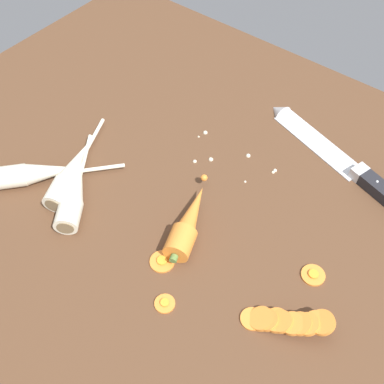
{
  "coord_description": "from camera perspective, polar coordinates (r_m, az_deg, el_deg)",
  "views": [
    {
      "loc": [
        31.28,
        -41.75,
        64.93
      ],
      "look_at": [
        0.0,
        -2.0,
        1.5
      ],
      "focal_mm": 44.57,
      "sensor_mm": 36.0,
      "label": 1
    }
  ],
  "objects": [
    {
      "name": "whole_carrot",
      "position": [
        0.77,
        -0.44,
        -3.69
      ],
      "size": [
        8.58,
        16.93,
        4.2
      ],
      "color": "orange",
      "rests_on": "ground_plane"
    },
    {
      "name": "mince_crumbs",
      "position": [
        0.89,
        4.25,
        4.6
      ],
      "size": [
        16.72,
        8.06,
        0.88
      ],
      "color": "beige",
      "rests_on": "ground_plane"
    },
    {
      "name": "parsnip_front",
      "position": [
        0.86,
        -14.3,
        2.16
      ],
      "size": [
        11.1,
        21.38,
        4.0
      ],
      "color": "silver",
      "rests_on": "ground_plane"
    },
    {
      "name": "ground_plane",
      "position": [
        0.85,
        0.84,
        -0.64
      ],
      "size": [
        120.0,
        90.0,
        4.0
      ],
      "primitive_type": "cube",
      "color": "brown"
    },
    {
      "name": "chefs_knife",
      "position": [
        0.92,
        16.7,
        4.29
      ],
      "size": [
        34.23,
        13.11,
        4.18
      ],
      "color": "silver",
      "rests_on": "ground_plane"
    },
    {
      "name": "carrot_slice_stack",
      "position": [
        0.7,
        11.3,
        -14.94
      ],
      "size": [
        11.96,
        8.12,
        4.49
      ],
      "color": "orange",
      "rests_on": "ground_plane"
    },
    {
      "name": "carrot_slice_stray_mid",
      "position": [
        0.72,
        -3.29,
        -13.13
      ],
      "size": [
        3.08,
        3.08,
        0.7
      ],
      "color": "orange",
      "rests_on": "ground_plane"
    },
    {
      "name": "parsnip_mid_left",
      "position": [
        0.83,
        -13.94,
        -0.18
      ],
      "size": [
        14.58,
        18.99,
        4.0
      ],
      "color": "silver",
      "rests_on": "ground_plane"
    },
    {
      "name": "carrot_slice_stray_near",
      "position": [
        0.76,
        14.31,
        -9.55
      ],
      "size": [
        3.7,
        3.7,
        0.7
      ],
      "color": "orange",
      "rests_on": "ground_plane"
    },
    {
      "name": "carrot_slice_stray_far",
      "position": [
        0.75,
        -3.6,
        -8.24
      ],
      "size": [
        3.95,
        3.95,
        0.7
      ],
      "color": "orange",
      "rests_on": "ground_plane"
    },
    {
      "name": "parsnip_mid_right",
      "position": [
        0.87,
        -17.94,
        2.15
      ],
      "size": [
        16.54,
        18.21,
        4.0
      ],
      "color": "silver",
      "rests_on": "ground_plane"
    }
  ]
}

